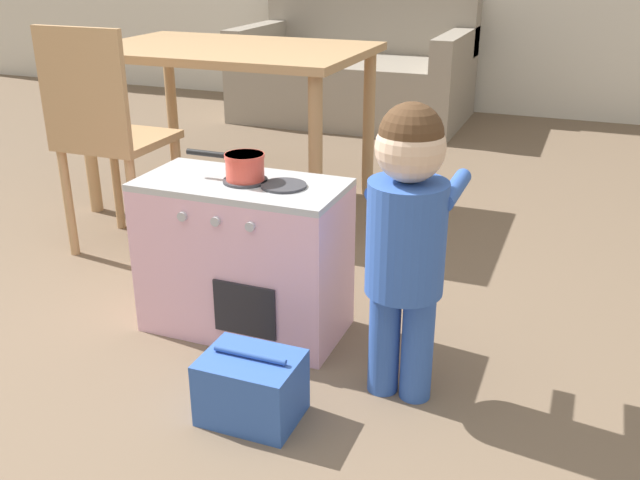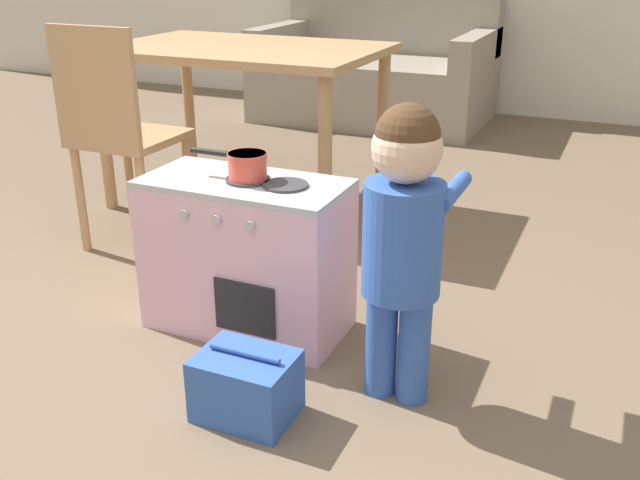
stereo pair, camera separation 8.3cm
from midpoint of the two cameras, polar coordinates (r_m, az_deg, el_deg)
ground_plane at (r=1.87m, az=-18.49°, el=-16.71°), size 16.00×16.00×0.00m
play_kitchen at (r=2.24m, az=-7.15°, el=-1.34°), size 0.62×0.32×0.50m
toy_pot at (r=2.13m, az=-7.27°, el=5.98°), size 0.25×0.12×0.08m
child_figure at (r=1.79m, az=5.66°, el=1.24°), size 0.23×0.34×0.81m
toy_basket at (r=1.89m, az=-6.80°, el=-11.65°), size 0.25×0.19×0.19m
dining_table at (r=3.31m, az=-7.94°, el=13.54°), size 1.22×0.81×0.73m
dining_chair_near at (r=2.85m, az=-17.46°, el=8.00°), size 0.37×0.37×0.88m
couch at (r=5.13m, az=2.44°, el=13.05°), size 1.54×0.95×0.82m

